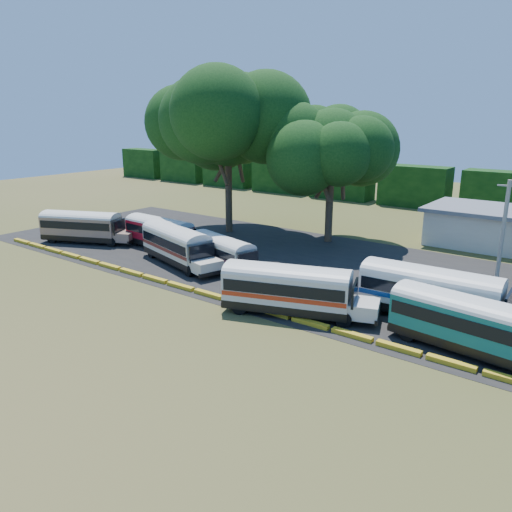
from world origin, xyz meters
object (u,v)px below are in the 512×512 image
Objects in this scene: bus_beige at (83,225)px; bus_white_red at (290,287)px; bus_red at (161,231)px; tree_west at (228,120)px; bus_teal at (470,321)px; bus_cream_west at (177,243)px.

bus_beige is 28.84m from bus_white_red.
bus_beige is 9.17m from bus_red.
bus_white_red is 27.96m from tree_west.
bus_red is at bearing 177.53° from bus_teal.
bus_red is 0.92× the size of bus_white_red.
bus_beige is 19.42m from tree_west.
bus_white_red is (20.04, -6.55, 0.12)m from bus_red.
bus_white_red is (28.64, -3.37, 0.03)m from bus_beige.
bus_cream_west is at bearing 146.02° from bus_white_red.
bus_beige is at bearing -156.80° from bus_red.
bus_cream_west is (5.16, -2.68, 0.12)m from bus_red.
tree_west is (-30.98, 15.43, 10.71)m from bus_teal.
bus_cream_west is at bearing -22.06° from bus_beige.
tree_west is at bearing 90.62° from bus_red.
bus_teal is at bearing -6.34° from bus_red.
bus_cream_west is 15.37m from bus_white_red.
bus_white_red reaches higher than bus_red.
bus_white_red is 1.03× the size of bus_teal.
bus_beige is 0.59× the size of tree_west.
bus_beige is 13.78m from bus_cream_west.
bus_red is (8.61, 3.17, -0.08)m from bus_beige.
tree_west reaches higher than bus_beige.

